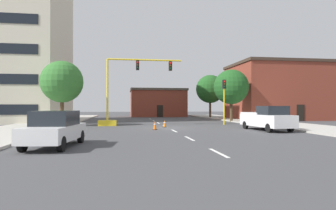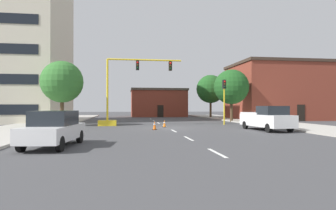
{
  "view_description": "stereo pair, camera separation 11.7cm",
  "coord_description": "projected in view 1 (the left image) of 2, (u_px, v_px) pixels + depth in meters",
  "views": [
    {
      "loc": [
        -3.89,
        -25.62,
        1.95
      ],
      "look_at": [
        0.71,
        5.05,
        2.11
      ],
      "focal_mm": 30.76,
      "sensor_mm": 36.0,
      "label": 1
    },
    {
      "loc": [
        -3.78,
        -25.64,
        1.95
      ],
      "look_at": [
        0.71,
        5.05,
        2.11
      ],
      "focal_mm": 30.76,
      "sensor_mm": 36.0,
      "label": 2
    }
  ],
  "objects": [
    {
      "name": "lane_stripe_seg_3",
      "position": [
        165.0,
        126.0,
        28.38
      ],
      "size": [
        0.16,
        2.4,
        0.01
      ],
      "primitive_type": "cube",
      "color": "silver",
      "rests_on": "ground_plane"
    },
    {
      "name": "lane_stripe_seg_4",
      "position": [
        158.0,
        123.0,
        33.82
      ],
      "size": [
        0.16,
        2.4,
        0.01
      ],
      "primitive_type": "cube",
      "color": "silver",
      "rests_on": "ground_plane"
    },
    {
      "name": "lane_stripe_seg_0",
      "position": [
        219.0,
        153.0,
        12.06
      ],
      "size": [
        0.16,
        2.4,
        0.01
      ],
      "primitive_type": "cube",
      "color": "silver",
      "rests_on": "ground_plane"
    },
    {
      "name": "sedan_white_near_left",
      "position": [
        55.0,
        128.0,
        13.86
      ],
      "size": [
        2.35,
        4.68,
        1.74
      ],
      "color": "white",
      "rests_on": "ground_plane"
    },
    {
      "name": "tree_left_near",
      "position": [
        62.0,
        82.0,
        28.59
      ],
      "size": [
        4.16,
        4.16,
        6.49
      ],
      "color": "#4C3823",
      "rests_on": "ground_plane"
    },
    {
      "name": "traffic_cone_roadside_b",
      "position": [
        165.0,
        124.0,
        27.04
      ],
      "size": [
        0.36,
        0.36,
        0.68
      ],
      "color": "black",
      "rests_on": "ground_plane"
    },
    {
      "name": "traffic_cone_roadside_a",
      "position": [
        155.0,
        125.0,
        23.97
      ],
      "size": [
        0.36,
        0.36,
        0.73
      ],
      "color": "black",
      "rests_on": "ground_plane"
    },
    {
      "name": "lane_stripe_seg_6",
      "position": [
        150.0,
        119.0,
        44.7
      ],
      "size": [
        0.16,
        2.4,
        0.01
      ],
      "primitive_type": "cube",
      "color": "silver",
      "rests_on": "ground_plane"
    },
    {
      "name": "tree_right_far",
      "position": [
        210.0,
        89.0,
        49.1
      ],
      "size": [
        4.81,
        4.81,
        7.34
      ],
      "color": "#4C3823",
      "rests_on": "ground_plane"
    },
    {
      "name": "building_row_right",
      "position": [
        280.0,
        92.0,
        43.04
      ],
      "size": [
        14.06,
        10.45,
        8.35
      ],
      "color": "brown",
      "rests_on": "ground_plane"
    },
    {
      "name": "traffic_light_pole_right",
      "position": [
        224.0,
        92.0,
        30.66
      ],
      "size": [
        0.32,
        0.47,
        4.8
      ],
      "color": "yellow",
      "rests_on": "ground_plane"
    },
    {
      "name": "sidewalk_left",
      "position": [
        48.0,
        123.0,
        31.98
      ],
      "size": [
        6.0,
        56.0,
        0.14
      ],
      "primitive_type": "cube",
      "color": "#B2ADA3",
      "rests_on": "ground_plane"
    },
    {
      "name": "ground_plane",
      "position": [
        169.0,
        128.0,
        25.91
      ],
      "size": [
        160.0,
        160.0,
        0.0
      ],
      "primitive_type": "plane",
      "color": "#424244"
    },
    {
      "name": "lane_stripe_seg_2",
      "position": [
        174.0,
        131.0,
        22.94
      ],
      "size": [
        0.16,
        2.4,
        0.01
      ],
      "primitive_type": "cube",
      "color": "silver",
      "rests_on": "ground_plane"
    },
    {
      "name": "sidewalk_right",
      "position": [
        257.0,
        122.0,
        35.66
      ],
      "size": [
        6.0,
        56.0,
        0.14
      ],
      "primitive_type": "cube",
      "color": "#B2ADA3",
      "rests_on": "ground_plane"
    },
    {
      "name": "building_brick_center",
      "position": [
        157.0,
        103.0,
        56.21
      ],
      "size": [
        10.59,
        8.51,
        5.33
      ],
      "color": "brown",
      "rests_on": "ground_plane"
    },
    {
      "name": "traffic_signal_gantry",
      "position": [
        118.0,
        104.0,
        29.19
      ],
      "size": [
        8.48,
        1.2,
        6.83
      ],
      "color": "yellow",
      "rests_on": "ground_plane"
    },
    {
      "name": "tree_right_mid",
      "position": [
        231.0,
        87.0,
        36.56
      ],
      "size": [
        4.43,
        4.43,
        6.66
      ],
      "color": "#4C3823",
      "rests_on": "ground_plane"
    },
    {
      "name": "building_tall_left",
      "position": [
        9.0,
        32.0,
        36.89
      ],
      "size": [
        13.78,
        14.22,
        22.95
      ],
      "color": "beige",
      "rests_on": "ground_plane"
    },
    {
      "name": "lane_stripe_seg_1",
      "position": [
        189.0,
        138.0,
        17.5
      ],
      "size": [
        0.16,
        2.4,
        0.01
      ],
      "primitive_type": "cube",
      "color": "silver",
      "rests_on": "ground_plane"
    },
    {
      "name": "pickup_truck_white",
      "position": [
        267.0,
        118.0,
        23.3
      ],
      "size": [
        2.34,
        5.52,
        1.99
      ],
      "color": "white",
      "rests_on": "ground_plane"
    },
    {
      "name": "lane_stripe_seg_5",
      "position": [
        154.0,
        121.0,
        39.26
      ],
      "size": [
        0.16,
        2.4,
        0.01
      ],
      "primitive_type": "cube",
      "color": "silver",
      "rests_on": "ground_plane"
    }
  ]
}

